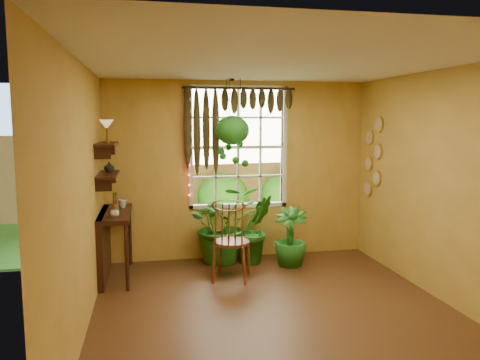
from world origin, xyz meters
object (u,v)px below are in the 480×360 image
at_px(potted_plant_left, 223,224).
at_px(hanging_basket, 232,133).
at_px(windsor_chair, 231,253).
at_px(potted_plant_mid, 255,229).
at_px(counter_ledge, 108,238).

height_order(potted_plant_left, hanging_basket, hanging_basket).
relative_size(windsor_chair, potted_plant_left, 1.10).
height_order(windsor_chair, potted_plant_left, windsor_chair).
bearing_deg(potted_plant_mid, potted_plant_left, 162.95).
xyz_separation_m(counter_ledge, windsor_chair, (1.61, -0.40, -0.18)).
relative_size(counter_ledge, potted_plant_mid, 1.18).
bearing_deg(potted_plant_mid, windsor_chair, -125.15).
xyz_separation_m(windsor_chair, potted_plant_left, (0.02, 0.81, 0.21)).
height_order(potted_plant_mid, hanging_basket, hanging_basket).
height_order(counter_ledge, windsor_chair, windsor_chair).
height_order(counter_ledge, potted_plant_left, potted_plant_left).
distance_m(windsor_chair, potted_plant_mid, 0.83).
bearing_deg(potted_plant_left, potted_plant_mid, -17.05).
bearing_deg(windsor_chair, hanging_basket, 98.97).
bearing_deg(counter_ledge, potted_plant_mid, 7.49).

